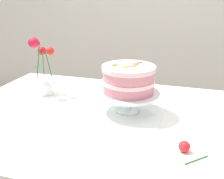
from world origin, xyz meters
TOP-DOWN VIEW (x-y plane):
  - dining_table at (0.00, -0.02)m, footprint 1.40×1.00m
  - linen_napkin at (0.11, 0.06)m, footprint 0.32×0.32m
  - cake_stand at (0.11, 0.06)m, footprint 0.29×0.29m
  - layer_cake at (0.11, 0.06)m, footprint 0.24×0.24m
  - flower_vase at (-0.38, 0.16)m, footprint 0.11×0.12m
  - fallen_rose at (0.37, -0.21)m, footprint 0.10×0.10m

SIDE VIEW (x-z plane):
  - dining_table at x=0.00m, z-range 0.28..1.02m
  - linen_napkin at x=0.11m, z-range 0.74..0.74m
  - fallen_rose at x=0.37m, z-range 0.74..0.78m
  - cake_stand at x=0.11m, z-range 0.77..0.87m
  - flower_vase at x=-0.38m, z-range 0.70..1.02m
  - layer_cake at x=0.11m, z-range 0.84..0.97m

